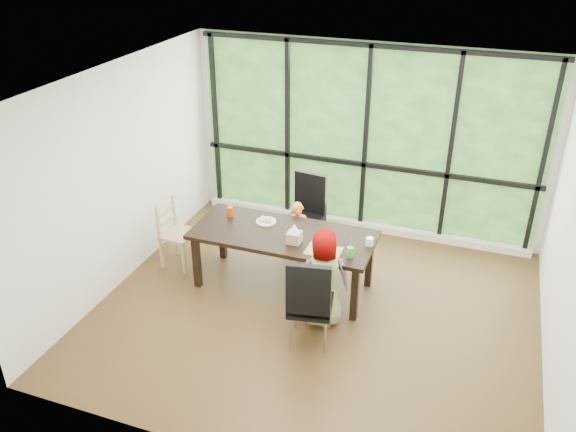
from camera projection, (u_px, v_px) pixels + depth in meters
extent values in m
plane|color=black|center=(316.00, 310.00, 6.97)|extent=(5.00, 5.00, 0.00)
plane|color=silver|center=(366.00, 140.00, 8.22)|extent=(5.00, 0.00, 5.00)
cube|color=#1C471C|center=(366.00, 140.00, 8.21)|extent=(4.80, 0.02, 2.65)
cube|color=silver|center=(360.00, 225.00, 8.74)|extent=(4.80, 0.12, 0.10)
cube|color=black|center=(283.00, 260.00, 7.26)|extent=(2.23, 1.02, 0.75)
cube|color=black|center=(304.00, 215.00, 7.96)|extent=(0.52, 0.52, 1.08)
cube|color=black|center=(311.00, 299.00, 6.25)|extent=(0.53, 0.53, 1.08)
cube|color=tan|center=(179.00, 234.00, 7.68)|extent=(0.43, 0.45, 0.90)
imported|color=orange|center=(298.00, 234.00, 7.70)|extent=(0.37, 0.30, 0.89)
imported|color=slate|center=(322.00, 278.00, 6.53)|extent=(0.67, 0.57, 1.17)
cube|color=tan|center=(324.00, 251.00, 6.72)|extent=(0.40, 0.29, 0.01)
cylinder|color=white|center=(266.00, 221.00, 7.34)|extent=(0.25, 0.25, 0.02)
cylinder|color=white|center=(327.00, 250.00, 6.73)|extent=(0.23, 0.23, 0.01)
cylinder|color=#DB3A00|center=(230.00, 212.00, 7.46)|extent=(0.08, 0.08, 0.12)
cylinder|color=green|center=(350.00, 252.00, 6.58)|extent=(0.08, 0.08, 0.12)
cylinder|color=white|center=(370.00, 242.00, 6.82)|extent=(0.09, 0.09, 0.09)
cube|color=tan|center=(294.00, 237.00, 6.86)|extent=(0.16, 0.16, 0.13)
cylinder|color=white|center=(230.00, 205.00, 7.41)|extent=(0.01, 0.04, 0.20)
cylinder|color=pink|center=(351.00, 244.00, 6.54)|extent=(0.01, 0.04, 0.20)
cone|color=white|center=(294.00, 228.00, 6.81)|extent=(0.12, 0.12, 0.11)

